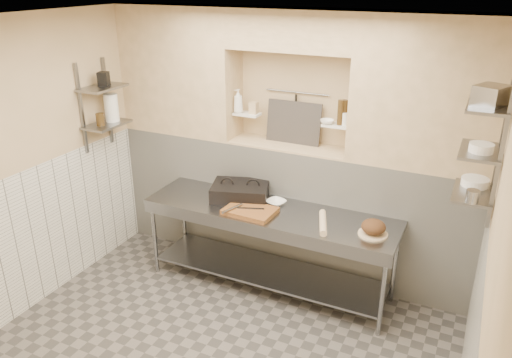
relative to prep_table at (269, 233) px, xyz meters
The scene contains 46 objects.
ceiling 2.50m from the prep_table, 90.87° to the right, with size 4.00×3.90×0.10m, color silver.
wall_left 2.50m from the prep_table, 150.22° to the right, with size 0.10×3.90×2.80m, color tan.
wall_right 2.47m from the prep_table, 30.21° to the right, with size 0.10×3.90×2.80m, color tan.
wall_back 1.11m from the prep_table, 91.27° to the left, with size 4.00×0.10×2.80m, color tan.
backwall_lower 0.57m from the prep_table, 91.82° to the left, with size 4.00×0.40×1.40m, color silver.
alcove_sill 0.95m from the prep_table, 91.82° to the left, with size 1.30×0.40×0.02m, color tan.
backwall_pillar_left 2.06m from the prep_table, 157.12° to the left, with size 1.35×0.40×1.40m, color tan.
backwall_pillar_right 2.04m from the prep_table, 23.45° to the left, with size 1.35×0.40×1.40m, color tan.
backwall_header 2.04m from the prep_table, 91.82° to the left, with size 1.30×0.40×0.40m, color tan.
wainscot_left 2.33m from the prep_table, 149.49° to the right, with size 0.02×3.90×1.40m, color silver.
alcove_shelf_left 1.31m from the prep_table, 132.43° to the left, with size 0.28×0.16×0.03m, color white.
alcove_shelf_right 1.29m from the prep_table, 49.63° to the left, with size 0.28×0.16×0.03m, color white.
utensil_rail 1.50m from the prep_table, 91.40° to the left, with size 0.02×0.02×0.70m, color gray.
hanging_steel 1.34m from the prep_table, 91.44° to the left, with size 0.02×0.02×0.30m, color black.
splash_panel 1.20m from the prep_table, 91.55° to the left, with size 0.60×0.02×0.45m, color #383330.
shelf_rail_left_a 2.31m from the prep_table, behind, with size 0.03×0.03×0.95m, color slate.
shelf_rail_left_b 2.33m from the prep_table, behind, with size 0.03×0.03×0.95m, color slate.
wall_shelf_left_lower 2.09m from the prep_table, behind, with size 0.30×0.50×0.03m, color slate.
wall_shelf_left_upper 2.31m from the prep_table, behind, with size 0.30×0.50×0.03m, color slate.
shelf_rail_right_a 2.30m from the prep_table, ahead, with size 0.03×0.03×1.05m, color slate.
shelf_rail_right_b 2.32m from the prep_table, ahead, with size 0.03×0.03×1.05m, color slate.
wall_shelf_right_lower 2.02m from the prep_table, ahead, with size 0.30×0.50×0.03m, color slate.
wall_shelf_right_mid 2.19m from the prep_table, ahead, with size 0.30×0.50×0.03m, color slate.
wall_shelf_right_upper 2.40m from the prep_table, ahead, with size 0.30×0.50×0.03m, color slate.
prep_table is the anchor object (origin of this frame).
panini_press 0.54m from the prep_table, 160.32° to the left, with size 0.68×0.58×0.16m.
cutting_board 0.34m from the prep_table, 140.56° to the right, with size 0.49×0.35×0.04m, color brown.
knife_blade 0.36m from the prep_table, 139.74° to the right, with size 0.27×0.03×0.01m, color gray.
tongs 0.48m from the prep_table, 144.69° to the right, with size 0.02×0.02×0.26m, color gray.
mixing_bowl 0.32m from the prep_table, 86.94° to the left, with size 0.19×0.19×0.05m, color white.
rolling_pin 0.66m from the prep_table, ahead, with size 0.07×0.07×0.44m, color beige.
bread_board 1.09m from the prep_table, ahead, with size 0.27×0.27×0.02m, color beige.
bread_loaf 1.11m from the prep_table, ahead, with size 0.22×0.22×0.13m, color #4C2D19.
bottle_soap 1.44m from the prep_table, 138.96° to the left, with size 0.10×0.10×0.26m, color white.
jar_alcove 1.35m from the prep_table, 127.63° to the left, with size 0.08×0.08×0.12m, color tan.
bowl_alcove 1.28m from the prep_table, 53.85° to the left, with size 0.14×0.14×0.04m, color white.
condiment_a 1.44m from the prep_table, 47.43° to the left, with size 0.07×0.07×0.25m, color #382610.
condiment_b 1.42m from the prep_table, 47.18° to the left, with size 0.06×0.06×0.25m, color #382610.
condiment_c 1.39m from the prep_table, 45.91° to the left, with size 0.07×0.07×0.13m, color white.
jug_left 2.17m from the prep_table, behind, with size 0.15×0.15×0.30m, color white.
jar_left 2.14m from the prep_table, behind, with size 0.09×0.09×0.13m, color #382610.
box_left_upper 2.35m from the prep_table, behind, with size 0.10×0.10×0.14m, color black.
bowl_right 2.03m from the prep_table, ahead, with size 0.22×0.22×0.06m, color white.
canister_right 2.07m from the prep_table, 10.87° to the right, with size 0.10×0.10×0.10m, color gray.
bowl_right_mid 2.22m from the prep_table, ahead, with size 0.18×0.18×0.07m, color white.
basket_right 2.46m from the prep_table, ahead, with size 0.19×0.24×0.15m, color gray.
Camera 1 is at (1.83, -2.94, 3.12)m, focal length 35.00 mm.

